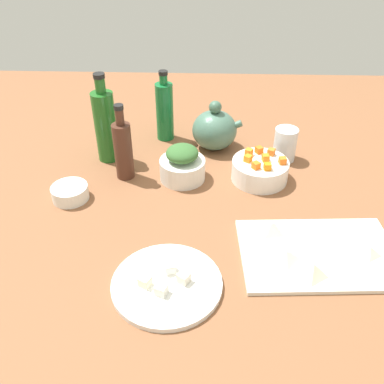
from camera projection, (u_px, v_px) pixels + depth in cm
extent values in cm
cube|color=brown|center=(192.00, 213.00, 107.76)|extent=(190.00, 190.00, 3.00)
cube|color=white|center=(318.00, 253.00, 92.94)|extent=(35.43, 24.31, 1.00)
cylinder|color=white|center=(167.00, 284.00, 85.65)|extent=(22.55, 22.55, 1.20)
cylinder|color=white|center=(182.00, 169.00, 116.06)|extent=(12.47, 12.47, 5.87)
cylinder|color=white|center=(260.00, 170.00, 115.79)|extent=(15.36, 15.36, 5.71)
cylinder|color=white|center=(70.00, 193.00, 109.06)|extent=(9.37, 9.37, 3.74)
ellipsoid|color=#486E5C|center=(214.00, 130.00, 128.20)|extent=(13.54, 13.15, 11.95)
sphere|color=#416651|center=(215.00, 107.00, 123.80)|extent=(3.79, 3.79, 3.79)
cylinder|color=#486E5C|center=(234.00, 126.00, 127.15)|extent=(5.38, 2.00, 3.93)
cylinder|color=#206221|center=(106.00, 127.00, 120.50)|extent=(6.25, 6.25, 20.55)
cylinder|color=#206221|center=(100.00, 86.00, 113.23)|extent=(2.81, 2.81, 4.21)
cylinder|color=black|center=(99.00, 76.00, 111.65)|extent=(3.12, 3.12, 1.20)
cylinder|color=#166A32|center=(165.00, 112.00, 131.49)|extent=(5.42, 5.42, 18.02)
cylinder|color=#166A32|center=(163.00, 80.00, 125.36)|extent=(2.44, 2.44, 2.87)
cylinder|color=black|center=(163.00, 73.00, 124.17)|extent=(2.71, 2.71, 1.20)
cylinder|color=#4A291D|center=(123.00, 151.00, 114.03)|extent=(4.96, 4.96, 15.92)
cylinder|color=#4A291D|center=(120.00, 117.00, 108.09)|extent=(2.23, 2.23, 4.34)
cylinder|color=black|center=(118.00, 107.00, 106.46)|extent=(2.48, 2.48, 1.20)
cylinder|color=white|center=(285.00, 144.00, 123.33)|extent=(6.65, 6.65, 9.80)
cube|color=orange|center=(283.00, 161.00, 112.75)|extent=(2.03, 2.03, 1.80)
cube|color=orange|center=(248.00, 158.00, 113.66)|extent=(2.52, 2.52, 1.80)
cube|color=orange|center=(271.00, 152.00, 116.43)|extent=(2.43, 2.43, 1.80)
cube|color=orange|center=(267.00, 166.00, 110.40)|extent=(1.96, 1.96, 1.80)
cube|color=orange|center=(256.00, 165.00, 110.82)|extent=(2.51, 2.51, 1.80)
cube|color=orange|center=(249.00, 152.00, 116.38)|extent=(2.46, 2.46, 1.80)
cube|color=orange|center=(259.00, 150.00, 117.31)|extent=(2.45, 2.45, 1.80)
cube|color=orange|center=(266.00, 158.00, 113.91)|extent=(2.05, 2.05, 1.80)
ellipsoid|color=#366530|center=(182.00, 153.00, 113.09)|extent=(12.37, 12.36, 4.27)
cube|color=white|center=(161.00, 290.00, 82.31)|extent=(2.87, 2.87, 2.20)
cube|color=silver|center=(184.00, 278.00, 84.80)|extent=(3.06, 3.06, 2.20)
cube|color=white|center=(170.00, 268.00, 86.99)|extent=(2.74, 2.74, 2.20)
cube|color=#F1ECCA|center=(145.00, 281.00, 84.02)|extent=(2.98, 2.98, 2.20)
pyramid|color=beige|center=(370.00, 251.00, 91.39)|extent=(4.74, 4.40, 2.16)
pyramid|color=beige|center=(271.00, 228.00, 97.48)|extent=(6.74, 6.50, 2.24)
pyramid|color=beige|center=(313.00, 269.00, 86.36)|extent=(5.95, 6.07, 3.04)
pyramid|color=beige|center=(286.00, 255.00, 90.32)|extent=(5.25, 5.40, 2.15)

